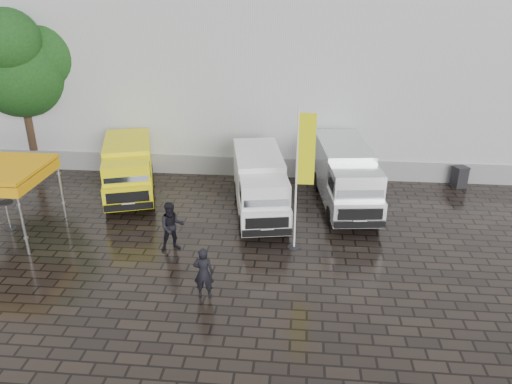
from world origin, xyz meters
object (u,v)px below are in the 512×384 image
van_white (260,186)px  person_tent (172,227)px  person_front (204,273)px  flagpole (302,172)px  cocktail_table (8,216)px  van_silver (345,178)px  van_yellow (129,170)px  wheelie_bin (460,177)px

van_white → person_tent: bearing=-141.0°
person_front → person_tent: 3.37m
person_tent → flagpole: bearing=-15.6°
person_front → cocktail_table: bearing=-25.9°
van_silver → cocktail_table: 14.25m
van_yellow → wheelie_bin: van_yellow is taller
flagpole → person_front: 5.08m
wheelie_bin → person_tent: bearing=-169.2°
flagpole → person_front: size_ratio=3.09×
van_yellow → van_white: size_ratio=0.92×
flagpole → wheelie_bin: 10.61m
van_silver → wheelie_bin: 6.45m
van_white → person_front: bearing=-111.4°
van_yellow → flagpole: 9.25m
van_silver → person_front: van_silver is taller
flagpole → cocktail_table: 12.09m
flagpole → cocktail_table: flagpole is taller
cocktail_table → wheelie_bin: (19.54, 6.36, -0.07)m
van_silver → van_yellow: bearing=171.7°
person_tent → van_white: bearing=26.8°
flagpole → person_tent: 5.22m
van_yellow → flagpole: size_ratio=0.99×
van_silver → person_tent: size_ratio=3.21×
van_yellow → person_front: (5.00, -7.73, -0.36)m
van_yellow → person_front: van_yellow is taller
van_silver → flagpole: (-1.94, -4.06, 1.74)m
wheelie_bin → flagpole: bearing=-158.5°
flagpole → person_front: bearing=-130.8°
van_yellow → person_tent: size_ratio=2.79×
van_silver → cocktail_table: (-13.76, -3.63, -0.75)m
flagpole → person_front: flagpole is taller
person_front → van_white: bearing=-103.0°
van_white → cocktail_table: bearing=-176.8°
person_front → van_silver: bearing=-125.2°
cocktail_table → person_tent: person_tent is taller
van_white → van_yellow: bearing=157.0°
van_white → person_front: 6.48m
van_yellow → flagpole: flagpole is taller
van_silver → cocktail_table: size_ratio=5.22×
van_silver → cocktail_table: van_silver is taller
flagpole → wheelie_bin: (7.72, 6.80, -2.57)m
flagpole → person_tent: flagpole is taller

